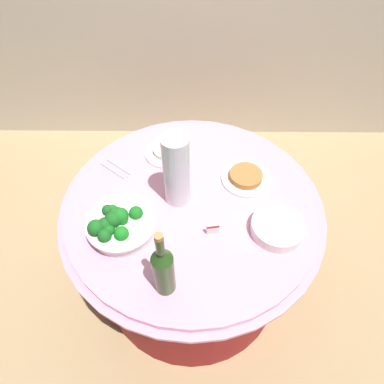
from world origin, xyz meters
The scene contains 10 objects.
ground_plane centered at (0.00, 0.00, 0.00)m, with size 6.00×6.00×0.00m, color tan.
buffet_table centered at (0.00, 0.00, 0.38)m, with size 1.16×1.16×0.74m.
broccoli_bowl centered at (-0.28, -0.16, 0.79)m, with size 0.28×0.28×0.12m.
plate_stack centered at (0.34, -0.16, 0.77)m, with size 0.21×0.21×0.05m.
wine_bottle centered at (-0.09, -0.40, 0.87)m, with size 0.07×0.07×0.34m.
decorative_fruit_vase centered at (-0.06, 0.01, 0.89)m, with size 0.11×0.11×0.34m.
serving_tongs centered at (-0.36, 0.17, 0.74)m, with size 0.15×0.13×0.01m.
food_plate_peanuts centered at (0.24, 0.12, 0.76)m, with size 0.22×0.22×0.04m.
food_plate_rice centered at (-0.12, 0.29, 0.75)m, with size 0.22×0.22×0.04m.
label_placard_front centered at (0.08, -0.17, 0.77)m, with size 0.05×0.02×0.05m.
Camera 1 is at (0.01, -0.89, 1.86)m, focal length 30.65 mm.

